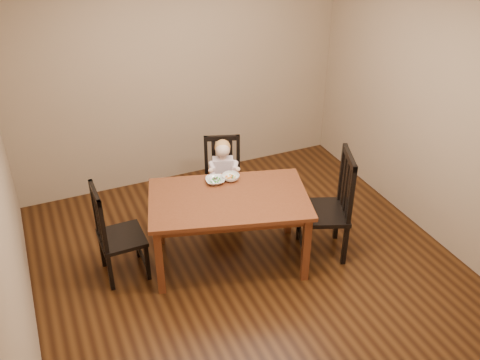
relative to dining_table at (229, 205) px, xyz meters
name	(u,v)px	position (x,y,z in m)	size (l,w,h in m)	color
room	(250,146)	(0.13, -0.19, 0.69)	(4.01, 4.01, 2.71)	#40230D
dining_table	(229,205)	(0.00, 0.00, 0.00)	(1.67, 1.26, 0.74)	#542913
chair_child	(223,181)	(0.24, 0.75, -0.21)	(0.51, 0.49, 0.94)	black
chair_left	(116,234)	(-1.05, 0.22, -0.18)	(0.41, 0.43, 0.99)	black
chair_right	(330,207)	(0.96, -0.26, -0.12)	(0.60, 0.62, 1.12)	black
toddler	(223,173)	(0.22, 0.71, -0.08)	(0.29, 0.36, 0.50)	silver
bowl_peas	(215,181)	(-0.02, 0.30, 0.11)	(0.18, 0.18, 0.05)	white
bowl_veg	(231,177)	(0.14, 0.29, 0.11)	(0.17, 0.17, 0.05)	white
fork	(211,180)	(-0.06, 0.29, 0.13)	(0.04, 0.11, 0.04)	silver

